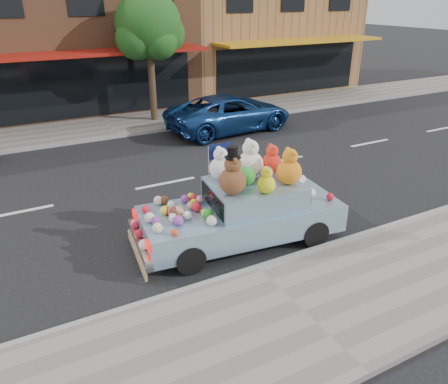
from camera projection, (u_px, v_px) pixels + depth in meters
ground at (166, 183)px, 12.64m from camera, size 120.00×120.00×0.00m
near_sidewalk at (304, 314)px, 7.39m from camera, size 60.00×3.00×0.12m
far_sidewalk at (108, 127)px, 17.84m from camera, size 60.00×3.00×0.12m
near_kerb at (257, 269)px, 8.59m from camera, size 60.00×0.12×0.13m
far_kerb at (118, 136)px, 16.64m from camera, size 60.00×0.12×0.13m
storefront_mid at (71, 25)px, 20.76m from camera, size 10.00×9.80×7.30m
storefront_right at (251, 20)px, 25.03m from camera, size 10.00×9.80×7.30m
street_tree at (149, 30)px, 17.25m from camera, size 3.00×2.70×5.22m
car_blue at (230, 113)px, 17.27m from camera, size 5.28×2.76×1.42m
art_car at (242, 207)px, 9.40m from camera, size 4.65×2.25×2.35m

